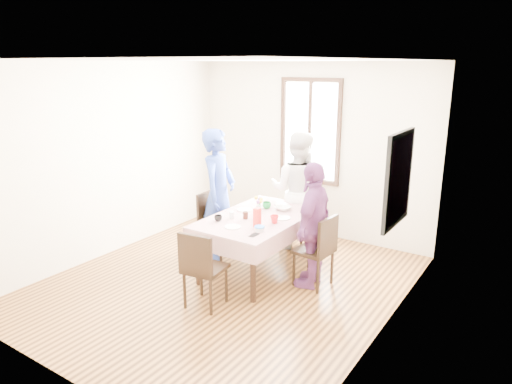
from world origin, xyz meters
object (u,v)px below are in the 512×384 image
person_left (218,194)px  chair_near (205,268)px  person_far (298,190)px  person_right (313,225)px  chair_right (314,250)px  dining_table (258,244)px  chair_left (218,225)px  chair_far (298,217)px

person_left → chair_near: bearing=-161.6°
person_far → person_right: size_ratio=1.12×
person_right → chair_right: bearing=83.4°
dining_table → chair_right: (0.78, 0.05, 0.08)m
chair_near → person_far: bearing=82.5°
chair_left → person_right: bearing=85.1°
chair_right → person_left: bearing=91.3°
chair_right → person_right: (-0.02, 0.00, 0.33)m
chair_far → chair_near: bearing=92.7°
dining_table → chair_far: 1.09m
chair_far → person_far: 0.42m
person_far → person_right: person_far is taller
chair_left → chair_right: size_ratio=1.00×
dining_table → chair_far: chair_far is taller
chair_near → dining_table: bearing=82.5°
dining_table → chair_near: (0.00, -1.08, 0.08)m
chair_left → person_far: (0.78, 0.92, 0.42)m
chair_right → chair_far: same height
chair_left → person_far: bearing=138.2°
chair_left → person_right: person_right is taller
person_far → chair_near: bearing=77.3°
person_left → dining_table: bearing=-114.3°
chair_left → person_right: 1.58m
chair_left → person_left: (0.02, 0.00, 0.46)m
person_right → chair_far: bearing=-150.2°
chair_far → person_right: bearing=129.1°
person_left → chair_right: bearing=-107.0°
chair_left → person_right: (1.54, -0.10, 0.33)m
person_far → chair_right: bearing=114.9°
chair_near → person_far: size_ratio=0.52×
chair_right → person_left: 1.61m
dining_table → chair_left: size_ratio=1.73×
chair_left → chair_far: same height
person_far → chair_left: bearing=36.8°
dining_table → chair_right: bearing=3.6°
person_right → dining_table: bearing=-92.9°
chair_right → person_far: person_far is taller
chair_far → chair_near: (0.00, -2.17, 0.00)m
chair_right → chair_near: bearing=150.2°
chair_left → person_left: bearing=88.7°
chair_near → person_right: (0.76, 1.13, 0.33)m
person_left → person_right: (1.52, -0.10, -0.13)m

